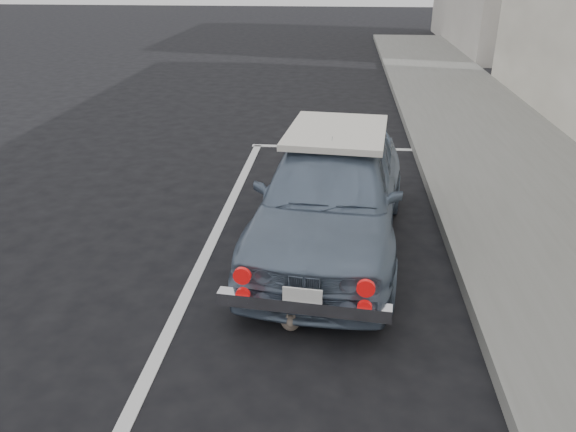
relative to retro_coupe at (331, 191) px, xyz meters
name	(u,v)px	position (x,y,z in m)	size (l,w,h in m)	color
ground	(253,422)	(-0.47, -2.81, -0.66)	(80.00, 80.00, 0.00)	black
pline_front	(337,148)	(0.03, 3.69, -0.66)	(3.00, 0.12, 0.01)	silver
pline_side	(217,232)	(-1.37, 0.19, -0.66)	(0.12, 7.00, 0.01)	silver
retro_coupe	(331,191)	(0.00, 0.00, 0.00)	(1.91, 3.98, 1.31)	slate
cat	(291,318)	(-0.30, -1.66, -0.56)	(0.23, 0.43, 0.23)	brown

